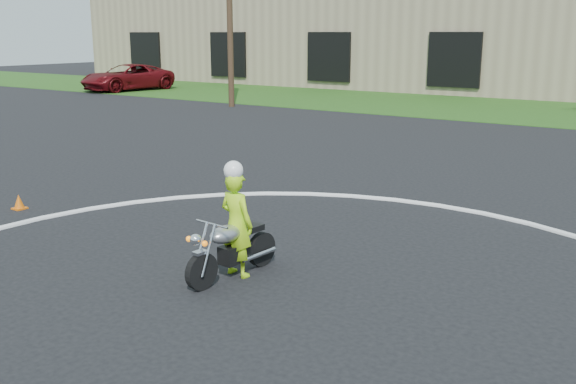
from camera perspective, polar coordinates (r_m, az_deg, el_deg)
The scene contains 5 objects.
course_markings at distance 8.55m, azimuth 15.75°, elevation -10.20°, with size 19.05×19.05×0.12m.
primary_motorcycle at distance 9.22m, azimuth -5.07°, elevation -5.00°, with size 0.61×1.75×0.92m.
rider_primary_grp at distance 9.20m, azimuth -4.61°, elevation -2.57°, with size 0.60×0.43×1.70m.
pickup_grp at distance 41.09m, azimuth -14.10°, elevation 9.85°, with size 3.48×6.05×1.59m.
warehouse at distance 48.64m, azimuth 6.55°, elevation 14.72°, with size 41.00×17.00×8.30m.
Camera 1 is at (4.45, -3.15, 3.43)m, focal length 40.00 mm.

